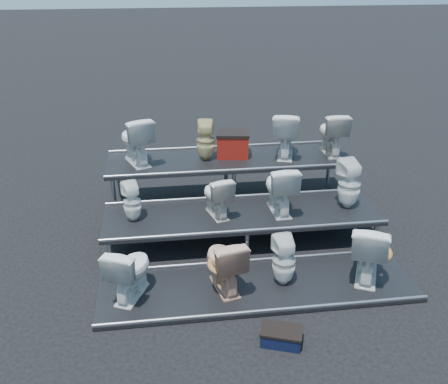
{
  "coord_description": "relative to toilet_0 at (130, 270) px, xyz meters",
  "views": [
    {
      "loc": [
        -1.17,
        -6.69,
        4.02
      ],
      "look_at": [
        -0.26,
        0.1,
        0.79
      ],
      "focal_mm": 40.0,
      "sensor_mm": 36.0,
      "label": 1
    }
  ],
  "objects": [
    {
      "name": "toilet_2",
      "position": [
        2.0,
        0.0,
        -0.03
      ],
      "size": [
        0.33,
        0.34,
        0.69
      ],
      "primitive_type": "imported",
      "rotation": [
        0.0,
        0.0,
        3.22
      ],
      "color": "white",
      "rests_on": "tier_front"
    },
    {
      "name": "toilet_7",
      "position": [
        3.33,
        1.3,
        0.41
      ],
      "size": [
        0.41,
        0.41,
        0.77
      ],
      "primitive_type": "imported",
      "rotation": [
        0.0,
        0.0,
        3.33
      ],
      "color": "white",
      "rests_on": "tier_mid"
    },
    {
      "name": "toilet_4",
      "position": [
        0.01,
        1.3,
        0.33
      ],
      "size": [
        0.34,
        0.35,
        0.6
      ],
      "primitive_type": "imported",
      "rotation": [
        0.0,
        0.0,
        3.46
      ],
      "color": "white",
      "rests_on": "tier_mid"
    },
    {
      "name": "toilet_3",
      "position": [
        3.16,
        0.0,
        0.05
      ],
      "size": [
        0.78,
        0.95,
        0.85
      ],
      "primitive_type": "imported",
      "rotation": [
        0.0,
        0.0,
        2.71
      ],
      "color": "white",
      "rests_on": "tier_front"
    },
    {
      "name": "toilet_11",
      "position": [
        3.45,
        2.6,
        0.81
      ],
      "size": [
        0.44,
        0.75,
        0.76
      ],
      "primitive_type": "imported",
      "rotation": [
        0.0,
        0.0,
        3.12
      ],
      "color": "beige",
      "rests_on": "tier_back"
    },
    {
      "name": "toilet_1",
      "position": [
        1.2,
        0.0,
        0.01
      ],
      "size": [
        0.58,
        0.83,
        0.77
      ],
      "primitive_type": "imported",
      "rotation": [
        0.0,
        0.0,
        3.36
      ],
      "color": "tan",
      "rests_on": "tier_front"
    },
    {
      "name": "ground",
      "position": [
        1.65,
        1.3,
        -0.43
      ],
      "size": [
        80.0,
        80.0,
        0.0
      ],
      "primitive_type": "plane",
      "color": "black",
      "rests_on": "ground"
    },
    {
      "name": "toilet_9",
      "position": [
        1.24,
        2.6,
        0.77
      ],
      "size": [
        0.33,
        0.34,
        0.68
      ],
      "primitive_type": "imported",
      "rotation": [
        0.0,
        0.0,
        3.06
      ],
      "color": "#CAB97B",
      "rests_on": "tier_back"
    },
    {
      "name": "toilet_0",
      "position": [
        0.0,
        0.0,
        0.0
      ],
      "size": [
        0.68,
        0.84,
        0.75
      ],
      "primitive_type": "imported",
      "rotation": [
        0.0,
        0.0,
        2.72
      ],
      "color": "white",
      "rests_on": "tier_front"
    },
    {
      "name": "toilet_5",
      "position": [
        1.27,
        1.3,
        0.35
      ],
      "size": [
        0.51,
        0.71,
        0.65
      ],
      "primitive_type": "imported",
      "rotation": [
        0.0,
        0.0,
        3.4
      ],
      "color": "beige",
      "rests_on": "tier_mid"
    },
    {
      "name": "tier_back",
      "position": [
        1.65,
        2.6,
        -0.0
      ],
      "size": [
        4.2,
        1.2,
        0.86
      ],
      "primitive_type": "cube",
      "color": "black",
      "rests_on": "ground"
    },
    {
      "name": "toilet_10",
      "position": [
        2.63,
        2.6,
        0.83
      ],
      "size": [
        0.64,
        0.87,
        0.8
      ],
      "primitive_type": "imported",
      "rotation": [
        0.0,
        0.0,
        2.87
      ],
      "color": "white",
      "rests_on": "tier_back"
    },
    {
      "name": "tier_mid",
      "position": [
        1.65,
        1.3,
        -0.2
      ],
      "size": [
        4.2,
        1.2,
        0.46
      ],
      "primitive_type": "cube",
      "color": "black",
      "rests_on": "ground"
    },
    {
      "name": "step_stool",
      "position": [
        1.72,
        -1.07,
        -0.35
      ],
      "size": [
        0.52,
        0.41,
        0.16
      ],
      "primitive_type": "cube",
      "rotation": [
        0.0,
        0.0,
        -0.35
      ],
      "color": "black",
      "rests_on": "ground"
    },
    {
      "name": "tier_front",
      "position": [
        1.65,
        0.0,
        -0.4
      ],
      "size": [
        4.2,
        1.2,
        0.06
      ],
      "primitive_type": "cube",
      "color": "black",
      "rests_on": "ground"
    },
    {
      "name": "red_crate",
      "position": [
        1.72,
        2.7,
        0.62
      ],
      "size": [
        0.6,
        0.51,
        0.39
      ],
      "primitive_type": "cube",
      "rotation": [
        0.0,
        0.0,
        -0.16
      ],
      "color": "maroon",
      "rests_on": "tier_back"
    },
    {
      "name": "toilet_8",
      "position": [
        0.07,
        2.6,
        0.83
      ],
      "size": [
        0.71,
        0.91,
        0.81
      ],
      "primitive_type": "imported",
      "rotation": [
        0.0,
        0.0,
        3.51
      ],
      "color": "white",
      "rests_on": "tier_back"
    },
    {
      "name": "toilet_6",
      "position": [
        2.23,
        1.3,
        0.41
      ],
      "size": [
        0.46,
        0.78,
        0.78
      ],
      "primitive_type": "imported",
      "rotation": [
        0.0,
        0.0,
        3.18
      ],
      "color": "white",
      "rests_on": "tier_mid"
    }
  ]
}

